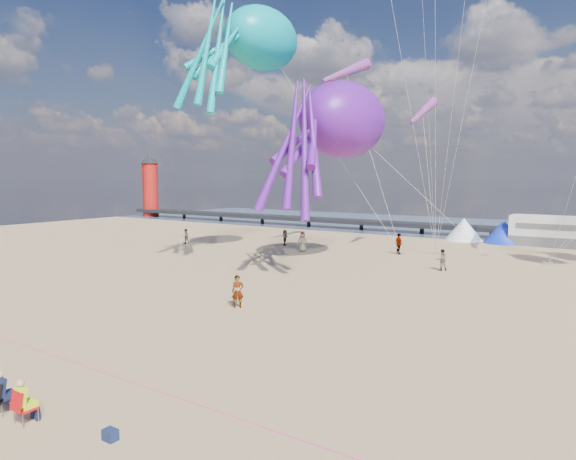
# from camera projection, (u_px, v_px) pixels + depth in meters

# --- Properties ---
(ground) EXTENTS (120.00, 120.00, 0.00)m
(ground) POSITION_uv_depth(u_px,v_px,m) (240.00, 345.00, 20.93)
(ground) COLOR tan
(ground) RESTS_ON ground
(water) EXTENTS (120.00, 120.00, 0.00)m
(water) POSITION_uv_depth(u_px,v_px,m) (511.00, 229.00, 66.21)
(water) COLOR #384E6C
(water) RESTS_ON ground
(pier) EXTENTS (60.00, 3.00, 0.50)m
(pier) POSITION_uv_depth(u_px,v_px,m) (285.00, 218.00, 72.67)
(pier) COLOR black
(pier) RESTS_ON ground
(lighthouse) EXTENTS (2.60, 2.60, 9.00)m
(lighthouse) POSITION_uv_depth(u_px,v_px,m) (150.00, 190.00, 87.93)
(lighthouse) COLOR #A5140F
(lighthouse) RESTS_ON ground
(motorhome_0) EXTENTS (6.60, 2.50, 3.00)m
(motorhome_0) POSITION_uv_depth(u_px,v_px,m) (547.00, 231.00, 50.35)
(motorhome_0) COLOR silver
(motorhome_0) RESTS_ON ground
(tent_white) EXTENTS (4.00, 4.00, 2.40)m
(tent_white) POSITION_uv_depth(u_px,v_px,m) (464.00, 229.00, 54.85)
(tent_white) COLOR white
(tent_white) RESTS_ON ground
(tent_blue) EXTENTS (4.00, 4.00, 2.40)m
(tent_blue) POSITION_uv_depth(u_px,v_px,m) (503.00, 232.00, 52.62)
(tent_blue) COLOR #1933CC
(tent_blue) RESTS_ON ground
(cooler_purple) EXTENTS (0.40, 0.30, 0.32)m
(cooler_purple) POSITION_uv_depth(u_px,v_px,m) (11.00, 398.00, 15.57)
(cooler_purple) COLOR #442078
(cooler_purple) RESTS_ON ground
(cooler_navy) EXTENTS (0.38, 0.28, 0.30)m
(cooler_navy) POSITION_uv_depth(u_px,v_px,m) (110.00, 435.00, 13.36)
(cooler_navy) COLOR #151F42
(cooler_navy) RESTS_ON ground
(rope_line) EXTENTS (34.00, 0.03, 0.03)m
(rope_line) POSITION_uv_depth(u_px,v_px,m) (143.00, 386.00, 16.81)
(rope_line) COLOR #F2338C
(rope_line) RESTS_ON ground
(standing_person) EXTENTS (0.74, 0.74, 1.73)m
(standing_person) POSITION_uv_depth(u_px,v_px,m) (238.00, 292.00, 26.76)
(standing_person) COLOR tan
(standing_person) RESTS_ON ground
(beachgoer_1) EXTENTS (0.65, 0.84, 1.51)m
(beachgoer_1) POSITION_uv_depth(u_px,v_px,m) (186.00, 236.00, 52.28)
(beachgoer_1) COLOR #7F6659
(beachgoer_1) RESTS_ON ground
(beachgoer_3) EXTENTS (1.38, 1.28, 1.87)m
(beachgoer_3) POSITION_uv_depth(u_px,v_px,m) (399.00, 244.00, 45.16)
(beachgoer_3) COLOR #7F6659
(beachgoer_3) RESTS_ON ground
(beachgoer_4) EXTENTS (0.74, 0.98, 1.54)m
(beachgoer_4) POSITION_uv_depth(u_px,v_px,m) (285.00, 238.00, 51.03)
(beachgoer_4) COLOR #7F6659
(beachgoer_4) RESTS_ON ground
(beachgoer_6) EXTENTS (0.79, 0.69, 1.82)m
(beachgoer_6) POSITION_uv_depth(u_px,v_px,m) (302.00, 242.00, 46.68)
(beachgoer_6) COLOR #7F6659
(beachgoer_6) RESTS_ON ground
(beachgoer_7) EXTENTS (0.91, 0.82, 1.57)m
(beachgoer_7) POSITION_uv_depth(u_px,v_px,m) (442.00, 260.00, 37.37)
(beachgoer_7) COLOR #7F6659
(beachgoer_7) RESTS_ON ground
(sandbag_a) EXTENTS (0.50, 0.35, 0.22)m
(sandbag_a) POSITION_uv_depth(u_px,v_px,m) (401.00, 253.00, 45.30)
(sandbag_a) COLOR gray
(sandbag_a) RESTS_ON ground
(sandbag_b) EXTENTS (0.50, 0.35, 0.22)m
(sandbag_b) POSITION_uv_depth(u_px,v_px,m) (485.00, 255.00, 44.10)
(sandbag_b) COLOR gray
(sandbag_b) RESTS_ON ground
(sandbag_c) EXTENTS (0.50, 0.35, 0.22)m
(sandbag_c) POSITION_uv_depth(u_px,v_px,m) (546.00, 263.00, 39.95)
(sandbag_c) COLOR gray
(sandbag_c) RESTS_ON ground
(sandbag_d) EXTENTS (0.50, 0.35, 0.22)m
(sandbag_d) POSITION_uv_depth(u_px,v_px,m) (549.00, 264.00, 39.79)
(sandbag_d) COLOR gray
(sandbag_d) RESTS_ON ground
(sandbag_e) EXTENTS (0.50, 0.35, 0.22)m
(sandbag_e) POSITION_uv_depth(u_px,v_px,m) (436.00, 253.00, 45.12)
(sandbag_e) COLOR gray
(sandbag_e) RESTS_ON ground
(kite_octopus_teal) EXTENTS (6.86, 10.64, 11.25)m
(kite_octopus_teal) POSITION_uv_depth(u_px,v_px,m) (262.00, 39.00, 39.72)
(kite_octopus_teal) COLOR #0399A0
(kite_octopus_purple) EXTENTS (6.31, 11.42, 12.36)m
(kite_octopus_purple) POSITION_uv_depth(u_px,v_px,m) (343.00, 120.00, 38.53)
(kite_octopus_purple) COLOR #56138D
(windsock_left) EXTENTS (1.75, 7.49, 7.42)m
(windsock_left) POSITION_uv_depth(u_px,v_px,m) (346.00, 72.00, 45.61)
(windsock_left) COLOR red
(windsock_right) EXTENTS (1.41, 4.57, 4.50)m
(windsock_right) POSITION_uv_depth(u_px,v_px,m) (422.00, 112.00, 44.03)
(windsock_right) COLOR red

